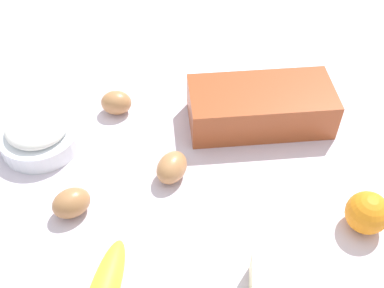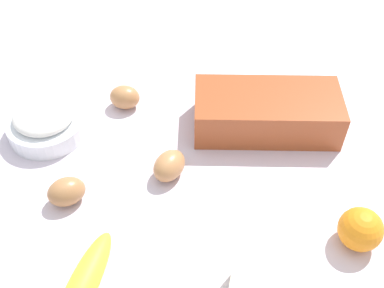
{
  "view_description": "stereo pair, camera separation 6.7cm",
  "coord_description": "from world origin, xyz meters",
  "views": [
    {
      "loc": [
        0.17,
        0.56,
        0.67
      ],
      "look_at": [
        0.0,
        0.0,
        0.04
      ],
      "focal_mm": 44.31,
      "sensor_mm": 36.0,
      "label": 1
    },
    {
      "loc": [
        0.1,
        0.58,
        0.67
      ],
      "look_at": [
        0.0,
        0.0,
        0.04
      ],
      "focal_mm": 44.31,
      "sensor_mm": 36.0,
      "label": 2
    }
  ],
  "objects": [
    {
      "name": "ground_plane",
      "position": [
        0.0,
        0.0,
        -0.01
      ],
      "size": [
        2.4,
        2.4,
        0.02
      ],
      "primitive_type": "cube",
      "color": "silver"
    },
    {
      "name": "egg_near_butter",
      "position": [
        0.11,
        -0.17,
        0.02
      ],
      "size": [
        0.07,
        0.07,
        0.05
      ],
      "primitive_type": "ellipsoid",
      "rotation": [
        0.0,
        1.57,
        2.84
      ],
      "color": "#B47A4A",
      "rests_on": "ground_plane"
    },
    {
      "name": "orange_fruit",
      "position": [
        -0.23,
        0.22,
        0.04
      ],
      "size": [
        0.07,
        0.07,
        0.07
      ],
      "primitive_type": "sphere",
      "color": "orange",
      "rests_on": "ground_plane"
    },
    {
      "name": "banana",
      "position": [
        0.21,
        0.24,
        0.02
      ],
      "size": [
        0.12,
        0.19,
        0.04
      ],
      "primitive_type": "ellipsoid",
      "rotation": [
        0.0,
        0.0,
        4.25
      ],
      "color": "yellow",
      "rests_on": "ground_plane"
    },
    {
      "name": "butter_block",
      "position": [
        -0.05,
        0.29,
        0.03
      ],
      "size": [
        0.11,
        0.09,
        0.06
      ],
      "primitive_type": "cube",
      "rotation": [
        0.0,
        0.0,
        -0.39
      ],
      "color": "#F4EDB2",
      "rests_on": "ground_plane"
    },
    {
      "name": "flour_bowl",
      "position": [
        0.27,
        -0.12,
        0.03
      ],
      "size": [
        0.15,
        0.15,
        0.07
      ],
      "color": "white",
      "rests_on": "ground_plane"
    },
    {
      "name": "loaf_pan",
      "position": [
        -0.16,
        -0.06,
        0.04
      ],
      "size": [
        0.3,
        0.18,
        0.08
      ],
      "rotation": [
        0.0,
        0.0,
        -0.19
      ],
      "color": "#9E4723",
      "rests_on": "ground_plane"
    },
    {
      "name": "egg_loose",
      "position": [
        0.23,
        0.06,
        0.02
      ],
      "size": [
        0.08,
        0.06,
        0.05
      ],
      "primitive_type": "ellipsoid",
      "rotation": [
        0.0,
        1.57,
        0.25
      ],
      "color": "#AC7446",
      "rests_on": "ground_plane"
    },
    {
      "name": "egg_beside_bowl",
      "position": [
        0.05,
        0.03,
        0.03
      ],
      "size": [
        0.08,
        0.08,
        0.05
      ],
      "primitive_type": "ellipsoid",
      "rotation": [
        0.0,
        1.57,
        0.82
      ],
      "color": "#B97D4C",
      "rests_on": "ground_plane"
    }
  ]
}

